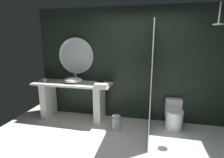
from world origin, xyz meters
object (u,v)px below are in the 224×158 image
at_px(round_wall_mirror, 76,56).
at_px(rain_shower_head, 219,22).
at_px(waste_bin, 116,122).
at_px(vessel_sink, 73,80).
at_px(tumbler_cup, 45,80).
at_px(tissue_box, 100,82).
at_px(folded_hand_towel, 101,85).
at_px(toilet, 174,116).

bearing_deg(round_wall_mirror, rain_shower_head, -9.66).
bearing_deg(waste_bin, vessel_sink, 162.62).
xyz_separation_m(tumbler_cup, rain_shower_head, (3.56, -0.16, 1.25)).
distance_m(vessel_sink, round_wall_mirror, 0.61).
xyz_separation_m(tissue_box, folded_hand_towel, (0.09, -0.23, -0.01)).
relative_size(tumbler_cup, folded_hand_towel, 0.29).
bearing_deg(tissue_box, folded_hand_towel, -67.90).
bearing_deg(round_wall_mirror, vessel_sink, -83.96).
distance_m(round_wall_mirror, rain_shower_head, 3.00).
bearing_deg(tumbler_cup, folded_hand_towel, -5.34).
relative_size(round_wall_mirror, waste_bin, 2.61).
bearing_deg(vessel_sink, rain_shower_head, -4.47).
bearing_deg(tumbler_cup, toilet, 2.06).
height_order(round_wall_mirror, waste_bin, round_wall_mirror).
distance_m(toilet, waste_bin, 1.26).
relative_size(vessel_sink, toilet, 0.73).
bearing_deg(vessel_sink, tumbler_cup, -175.11).
height_order(rain_shower_head, toilet, rain_shower_head).
bearing_deg(tissue_box, rain_shower_head, -6.61).
distance_m(tumbler_cup, toilet, 3.07).
relative_size(tissue_box, waste_bin, 0.40).
height_order(tissue_box, folded_hand_towel, tissue_box).
height_order(tumbler_cup, folded_hand_towel, tumbler_cup).
xyz_separation_m(vessel_sink, waste_bin, (1.09, -0.34, -0.79)).
distance_m(tissue_box, waste_bin, 0.97).
bearing_deg(tissue_box, round_wall_mirror, 160.73).
bearing_deg(rain_shower_head, round_wall_mirror, 170.34).
height_order(rain_shower_head, waste_bin, rain_shower_head).
height_order(tissue_box, rain_shower_head, rain_shower_head).
xyz_separation_m(round_wall_mirror, waste_bin, (1.12, -0.61, -1.33)).
bearing_deg(waste_bin, tissue_box, 140.33).
distance_m(vessel_sink, rain_shower_head, 3.11).
xyz_separation_m(round_wall_mirror, rain_shower_head, (2.88, -0.49, 0.68)).
height_order(vessel_sink, rain_shower_head, rain_shower_head).
xyz_separation_m(tissue_box, round_wall_mirror, (-0.67, 0.23, 0.56)).
xyz_separation_m(tumbler_cup, waste_bin, (1.80, -0.28, -0.76)).
bearing_deg(folded_hand_towel, round_wall_mirror, 148.76).
bearing_deg(round_wall_mirror, toilet, -5.41).
bearing_deg(rain_shower_head, vessel_sink, 175.53).
height_order(tumbler_cup, waste_bin, tumbler_cup).
bearing_deg(toilet, folded_hand_towel, -171.13).
xyz_separation_m(rain_shower_head, folded_hand_towel, (-2.11, 0.03, -1.25)).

